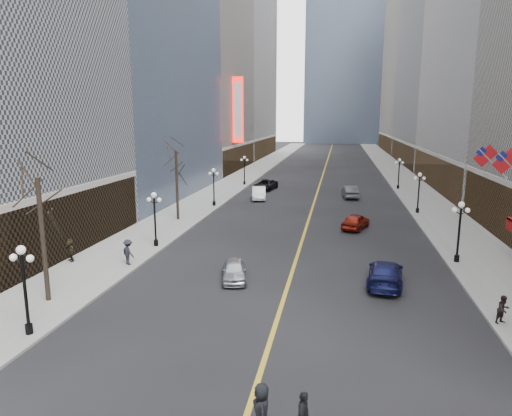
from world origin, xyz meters
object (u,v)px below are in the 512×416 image
at_px(streetlamp_east_1, 460,225).
at_px(streetlamp_west_1, 155,213).
at_px(streetlamp_west_3, 244,167).
at_px(car_nb_mid, 259,193).
at_px(car_nb_far, 265,185).
at_px(car_sb_far, 350,192).
at_px(streetlamp_east_3, 399,170).
at_px(car_sb_near, 385,273).
at_px(streetlamp_east_2, 419,188).
at_px(streetlamp_west_2, 214,183).
at_px(streetlamp_west_0, 24,281).
at_px(car_nb_near, 234,270).
at_px(car_sb_mid, 356,221).

bearing_deg(streetlamp_east_1, streetlamp_west_1, 180.00).
height_order(streetlamp_west_3, car_nb_mid, streetlamp_west_3).
relative_size(car_nb_mid, car_nb_far, 0.90).
distance_m(streetlamp_west_3, car_sb_far, 18.63).
xyz_separation_m(streetlamp_west_3, car_nb_mid, (4.45, -11.95, -2.08)).
bearing_deg(streetlamp_west_1, streetlamp_east_3, 56.75).
xyz_separation_m(car_sb_near, car_sb_far, (-1.64, 32.74, 0.05)).
xyz_separation_m(streetlamp_east_2, streetlamp_west_2, (-23.60, 0.00, 0.00)).
distance_m(car_nb_mid, car_sb_far, 12.31).
distance_m(streetlamp_west_0, car_nb_mid, 40.35).
distance_m(streetlamp_east_1, streetlamp_east_3, 36.00).
distance_m(streetlamp_west_1, streetlamp_west_2, 18.00).
bearing_deg(streetlamp_west_0, streetlamp_west_3, 90.00).
bearing_deg(car_nb_far, car_sb_far, -11.88).
bearing_deg(streetlamp_west_3, streetlamp_east_2, -37.33).
height_order(streetlamp_east_1, car_sb_far, streetlamp_east_1).
height_order(streetlamp_east_2, car_nb_near, streetlamp_east_2).
bearing_deg(streetlamp_west_1, car_nb_far, 82.80).
relative_size(streetlamp_east_3, car_sb_far, 0.90).
relative_size(streetlamp_east_2, streetlamp_west_0, 1.00).
relative_size(streetlamp_east_1, car_sb_far, 0.90).
relative_size(streetlamp_east_3, car_sb_near, 0.85).
relative_size(streetlamp_west_2, car_sb_near, 0.85).
relative_size(streetlamp_west_3, car_sb_mid, 1.01).
relative_size(streetlamp_east_1, car_sb_mid, 1.01).
bearing_deg(car_sb_near, car_sb_mid, -77.70).
xyz_separation_m(streetlamp_east_1, car_nb_far, (-19.56, 31.97, -2.13)).
bearing_deg(streetlamp_west_2, car_sb_near, -52.56).
distance_m(streetlamp_west_1, streetlamp_west_3, 36.00).
height_order(streetlamp_west_3, car_sb_near, streetlamp_west_3).
bearing_deg(car_sb_near, car_nb_far, -62.68).
relative_size(car_nb_near, car_sb_mid, 0.88).
bearing_deg(streetlamp_west_2, streetlamp_west_0, -90.00).
bearing_deg(streetlamp_west_0, car_nb_near, 49.78).
xyz_separation_m(car_nb_mid, car_nb_far, (-0.41, 7.92, -0.05)).
height_order(streetlamp_west_0, streetlamp_west_3, same).
xyz_separation_m(streetlamp_east_3, car_sb_far, (-7.27, -8.72, -2.08)).
distance_m(streetlamp_west_1, car_sb_mid, 19.25).
height_order(streetlamp_east_1, streetlamp_east_2, same).
distance_m(streetlamp_west_0, streetlamp_west_1, 16.00).
relative_size(streetlamp_east_3, streetlamp_west_2, 1.00).
xyz_separation_m(streetlamp_west_0, car_nb_near, (8.15, 9.64, -2.24)).
bearing_deg(car_sb_far, car_nb_far, -28.06).
xyz_separation_m(streetlamp_east_1, streetlamp_west_3, (-23.60, 36.00, 0.00)).
bearing_deg(streetlamp_west_0, streetlamp_west_1, 90.00).
bearing_deg(car_sb_far, streetlamp_west_2, 22.44).
relative_size(streetlamp_east_1, car_nb_near, 1.16).
relative_size(streetlamp_east_1, streetlamp_west_1, 1.00).
xyz_separation_m(streetlamp_east_2, car_sb_near, (-5.64, -23.46, -2.13)).
height_order(streetlamp_west_2, car_sb_near, streetlamp_west_2).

